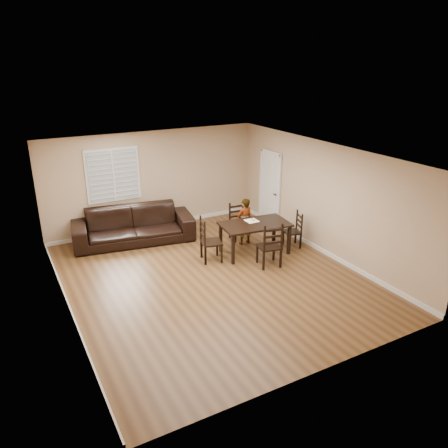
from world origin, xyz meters
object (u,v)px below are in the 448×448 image
Objects in this scene: dining_table at (255,227)px; chair_near at (237,222)px; chair_far at (271,248)px; child at (245,221)px; chair_right at (296,231)px; sofa at (133,225)px; donut at (252,220)px; chair_left at (206,242)px.

chair_near is at bearing 90.22° from dining_table.
child reaches higher than chair_far.
chair_near is (0.11, 1.04, -0.24)m from dining_table.
chair_right is 4.18m from sofa.
chair_right is 1.21m from donut.
chair_near is at bearing -44.26° from chair_left.
donut is at bearing -28.96° from sofa.
donut is at bearing 83.66° from dining_table.
chair_far is at bearing -42.73° from chair_right.
chair_near is at bearing 85.37° from donut.
donut is at bearing -90.30° from chair_near.
chair_left is 2.25m from sofa.
dining_table is 1.27m from chair_left.
dining_table is 0.90m from chair_far.
child is at bearing 90.00° from dining_table.
sofa is at bearing 144.89° from dining_table.
child is at bearing -22.22° from sofa.
donut is (-1.10, 0.34, 0.38)m from chair_right.
chair_left is at bearing -31.07° from chair_far.
sofa is at bearing -105.15° from chair_right.
chair_far is at bearing 77.48° from child.
sofa is at bearing 42.88° from chair_left.
chair_near is 0.48m from child.
donut is (0.04, 0.18, 0.11)m from dining_table.
dining_table is at bearing 77.88° from child.
child reaches higher than chair_near.
chair_right is 1.33m from child.
dining_table is at bearing -91.72° from chair_near.
chair_far reaches higher than chair_near.
child is (-0.04, -0.44, 0.17)m from chair_near.
chair_near is 0.32× the size of sofa.
child is 10.94× the size of donut.
sofa is (-2.27, 2.97, -0.04)m from chair_far.
dining_table is 3.18m from sofa.
chair_left is 1.33m from donut.
sofa is (-1.13, 1.94, -0.04)m from chair_left.
dining_table is 0.60m from child.
chair_far reaches higher than sofa.
child is at bearing -91.43° from chair_near.
dining_table is at bearing -31.99° from sofa.
dining_table is at bearing -80.35° from chair_right.
chair_right is at bearing -84.65° from chair_left.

